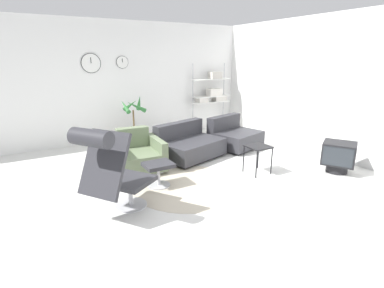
{
  "coord_description": "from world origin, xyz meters",
  "views": [
    {
      "loc": [
        -2.3,
        -4.05,
        1.99
      ],
      "look_at": [
        0.14,
        0.21,
        0.55
      ],
      "focal_mm": 28.0,
      "sensor_mm": 36.0,
      "label": 1
    }
  ],
  "objects_px": {
    "couch_low": "(189,146)",
    "lounge_chair": "(111,165)",
    "armchair_red": "(138,156)",
    "potted_plant": "(134,127)",
    "couch_second": "(234,137)",
    "ottoman": "(158,169)",
    "side_table": "(258,150)",
    "crt_television": "(338,156)",
    "shelf_unit": "(212,91)"
  },
  "relations": [
    {
      "from": "couch_low",
      "to": "crt_television",
      "type": "height_order",
      "value": "couch_low"
    },
    {
      "from": "armchair_red",
      "to": "couch_low",
      "type": "height_order",
      "value": "armchair_red"
    },
    {
      "from": "lounge_chair",
      "to": "couch_low",
      "type": "xyz_separation_m",
      "value": [
        1.99,
        1.62,
        -0.46
      ]
    },
    {
      "from": "couch_second",
      "to": "side_table",
      "type": "bearing_deg",
      "value": 51.48
    },
    {
      "from": "armchair_red",
      "to": "crt_television",
      "type": "height_order",
      "value": "armchair_red"
    },
    {
      "from": "couch_low",
      "to": "potted_plant",
      "type": "height_order",
      "value": "potted_plant"
    },
    {
      "from": "armchair_red",
      "to": "couch_second",
      "type": "relative_size",
      "value": 0.76
    },
    {
      "from": "shelf_unit",
      "to": "ottoman",
      "type": "bearing_deg",
      "value": -135.7
    },
    {
      "from": "crt_television",
      "to": "armchair_red",
      "type": "bearing_deg",
      "value": 27.13
    },
    {
      "from": "lounge_chair",
      "to": "ottoman",
      "type": "bearing_deg",
      "value": 90.0
    },
    {
      "from": "couch_second",
      "to": "shelf_unit",
      "type": "distance_m",
      "value": 1.92
    },
    {
      "from": "crt_television",
      "to": "couch_low",
      "type": "bearing_deg",
      "value": 12.03
    },
    {
      "from": "couch_second",
      "to": "potted_plant",
      "type": "height_order",
      "value": "potted_plant"
    },
    {
      "from": "side_table",
      "to": "potted_plant",
      "type": "relative_size",
      "value": 0.42
    },
    {
      "from": "armchair_red",
      "to": "lounge_chair",
      "type": "bearing_deg",
      "value": 63.42
    },
    {
      "from": "couch_low",
      "to": "side_table",
      "type": "distance_m",
      "value": 1.5
    },
    {
      "from": "crt_television",
      "to": "ottoman",
      "type": "bearing_deg",
      "value": 39.99
    },
    {
      "from": "side_table",
      "to": "ottoman",
      "type": "bearing_deg",
      "value": 168.39
    },
    {
      "from": "side_table",
      "to": "shelf_unit",
      "type": "distance_m",
      "value": 3.37
    },
    {
      "from": "armchair_red",
      "to": "couch_second",
      "type": "xyz_separation_m",
      "value": [
        2.37,
        0.25,
        -0.02
      ]
    },
    {
      "from": "ottoman",
      "to": "couch_low",
      "type": "bearing_deg",
      "value": 42.01
    },
    {
      "from": "lounge_chair",
      "to": "couch_low",
      "type": "relative_size",
      "value": 0.86
    },
    {
      "from": "armchair_red",
      "to": "side_table",
      "type": "distance_m",
      "value": 2.15
    },
    {
      "from": "ottoman",
      "to": "crt_television",
      "type": "relative_size",
      "value": 0.63
    },
    {
      "from": "side_table",
      "to": "potted_plant",
      "type": "bearing_deg",
      "value": 115.1
    },
    {
      "from": "side_table",
      "to": "shelf_unit",
      "type": "bearing_deg",
      "value": 70.57
    },
    {
      "from": "armchair_red",
      "to": "crt_television",
      "type": "xyz_separation_m",
      "value": [
        3.04,
        -1.88,
        0.04
      ]
    },
    {
      "from": "crt_television",
      "to": "couch_second",
      "type": "bearing_deg",
      "value": -13.69
    },
    {
      "from": "potted_plant",
      "to": "couch_second",
      "type": "bearing_deg",
      "value": -34.25
    },
    {
      "from": "armchair_red",
      "to": "couch_low",
      "type": "distance_m",
      "value": 1.15
    },
    {
      "from": "side_table",
      "to": "crt_television",
      "type": "height_order",
      "value": "crt_television"
    },
    {
      "from": "side_table",
      "to": "crt_television",
      "type": "xyz_separation_m",
      "value": [
        1.27,
        -0.67,
        -0.13
      ]
    },
    {
      "from": "couch_low",
      "to": "shelf_unit",
      "type": "bearing_deg",
      "value": -150.51
    },
    {
      "from": "shelf_unit",
      "to": "armchair_red",
      "type": "bearing_deg",
      "value": -146.33
    },
    {
      "from": "couch_low",
      "to": "couch_second",
      "type": "xyz_separation_m",
      "value": [
        1.23,
        0.11,
        -0.0
      ]
    },
    {
      "from": "ottoman",
      "to": "couch_second",
      "type": "height_order",
      "value": "couch_second"
    },
    {
      "from": "lounge_chair",
      "to": "potted_plant",
      "type": "distance_m",
      "value": 3.31
    },
    {
      "from": "crt_television",
      "to": "lounge_chair",
      "type": "bearing_deg",
      "value": 52.91
    },
    {
      "from": "lounge_chair",
      "to": "couch_second",
      "type": "distance_m",
      "value": 3.69
    },
    {
      "from": "crt_television",
      "to": "potted_plant",
      "type": "distance_m",
      "value": 4.28
    },
    {
      "from": "side_table",
      "to": "crt_television",
      "type": "distance_m",
      "value": 1.44
    },
    {
      "from": "couch_low",
      "to": "lounge_chair",
      "type": "bearing_deg",
      "value": 22.85
    },
    {
      "from": "ottoman",
      "to": "armchair_red",
      "type": "relative_size",
      "value": 0.49
    },
    {
      "from": "ottoman",
      "to": "armchair_red",
      "type": "height_order",
      "value": "armchair_red"
    },
    {
      "from": "couch_second",
      "to": "side_table",
      "type": "relative_size",
      "value": 2.39
    },
    {
      "from": "couch_second",
      "to": "side_table",
      "type": "xyz_separation_m",
      "value": [
        -0.6,
        -1.46,
        0.18
      ]
    },
    {
      "from": "ottoman",
      "to": "potted_plant",
      "type": "distance_m",
      "value": 2.44
    },
    {
      "from": "armchair_red",
      "to": "ottoman",
      "type": "bearing_deg",
      "value": 95.83
    },
    {
      "from": "couch_low",
      "to": "couch_second",
      "type": "bearing_deg",
      "value": 169.0
    },
    {
      "from": "armchair_red",
      "to": "potted_plant",
      "type": "distance_m",
      "value": 1.62
    }
  ]
}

